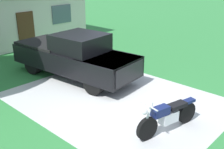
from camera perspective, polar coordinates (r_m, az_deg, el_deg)
ground_plane at (r=9.69m, az=0.86°, el=-5.24°), size 80.00×80.00×0.00m
driveway_pad at (r=9.69m, az=0.86°, el=-5.22°), size 5.55×7.20×0.01m
motorcycle at (r=7.87m, az=11.54°, el=-8.45°), size 2.18×0.83×1.09m
pickup_truck at (r=11.52m, az=-8.14°, el=4.02°), size 2.53×5.78×1.90m
neighbor_house at (r=18.38m, az=-21.76°, el=11.82°), size 9.60×5.60×3.50m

